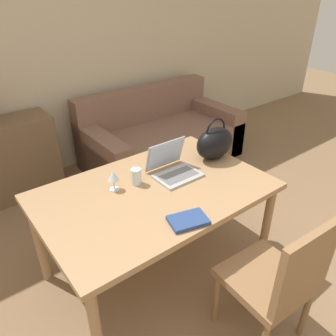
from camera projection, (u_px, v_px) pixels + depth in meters
wall_back at (31, 47)px, 3.15m from camera, size 10.00×0.06×2.70m
dining_table at (155, 198)px, 2.16m from camera, size 1.48×0.97×0.72m
chair at (279, 278)px, 1.77m from camera, size 0.47×0.47×0.90m
couch at (160, 138)px, 3.88m from camera, size 1.78×0.95×0.82m
laptop at (172, 165)px, 2.27m from camera, size 0.31×0.29×0.22m
drinking_glass at (136, 176)px, 2.15m from camera, size 0.07×0.07×0.11m
wine_glass at (113, 177)px, 2.07m from camera, size 0.07×0.07×0.14m
handbag at (215, 143)px, 2.44m from camera, size 0.32×0.20×0.32m
book at (188, 220)px, 1.83m from camera, size 0.24×0.20×0.02m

